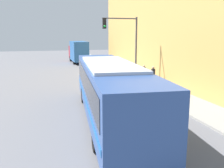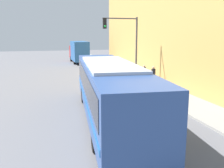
{
  "view_description": "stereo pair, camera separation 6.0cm",
  "coord_description": "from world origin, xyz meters",
  "px_view_note": "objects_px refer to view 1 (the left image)",
  "views": [
    {
      "loc": [
        -3.25,
        -10.39,
        4.51
      ],
      "look_at": [
        1.09,
        4.77,
        1.34
      ],
      "focal_mm": 40.0,
      "sensor_mm": 36.0,
      "label": 1
    },
    {
      "loc": [
        -3.19,
        -10.41,
        4.51
      ],
      "look_at": [
        1.09,
        4.77,
        1.34
      ],
      "focal_mm": 40.0,
      "sensor_mm": 36.0,
      "label": 2
    }
  ],
  "objects_px": {
    "pedestrian_mid_block": "(144,74)",
    "city_bus": "(109,87)",
    "traffic_light_pole": "(125,38)",
    "parking_meter": "(149,78)",
    "fire_hydrant": "(176,97)",
    "pedestrian_near_corner": "(153,76)",
    "delivery_truck": "(78,51)"
  },
  "relations": [
    {
      "from": "city_bus",
      "to": "pedestrian_mid_block",
      "type": "bearing_deg",
      "value": 62.57
    },
    {
      "from": "parking_meter",
      "to": "pedestrian_near_corner",
      "type": "bearing_deg",
      "value": 43.29
    },
    {
      "from": "delivery_truck",
      "to": "parking_meter",
      "type": "height_order",
      "value": "delivery_truck"
    },
    {
      "from": "pedestrian_near_corner",
      "to": "pedestrian_mid_block",
      "type": "xyz_separation_m",
      "value": [
        0.03,
        2.02,
        -0.08
      ]
    },
    {
      "from": "city_bus",
      "to": "delivery_truck",
      "type": "relative_size",
      "value": 1.66
    },
    {
      "from": "city_bus",
      "to": "fire_hydrant",
      "type": "bearing_deg",
      "value": 25.37
    },
    {
      "from": "parking_meter",
      "to": "pedestrian_mid_block",
      "type": "bearing_deg",
      "value": 76.24
    },
    {
      "from": "city_bus",
      "to": "parking_meter",
      "type": "xyz_separation_m",
      "value": [
        5.01,
        6.06,
        -0.76
      ]
    },
    {
      "from": "fire_hydrant",
      "to": "pedestrian_near_corner",
      "type": "bearing_deg",
      "value": 82.96
    },
    {
      "from": "pedestrian_mid_block",
      "to": "city_bus",
      "type": "bearing_deg",
      "value": -123.13
    },
    {
      "from": "fire_hydrant",
      "to": "parking_meter",
      "type": "height_order",
      "value": "parking_meter"
    },
    {
      "from": "traffic_light_pole",
      "to": "pedestrian_mid_block",
      "type": "relative_size",
      "value": 3.66
    },
    {
      "from": "fire_hydrant",
      "to": "parking_meter",
      "type": "bearing_deg",
      "value": 90.0
    },
    {
      "from": "delivery_truck",
      "to": "pedestrian_mid_block",
      "type": "height_order",
      "value": "delivery_truck"
    },
    {
      "from": "city_bus",
      "to": "pedestrian_mid_block",
      "type": "distance_m",
      "value": 10.35
    },
    {
      "from": "city_bus",
      "to": "traffic_light_pole",
      "type": "distance_m",
      "value": 10.57
    },
    {
      "from": "delivery_truck",
      "to": "traffic_light_pole",
      "type": "height_order",
      "value": "traffic_light_pole"
    },
    {
      "from": "pedestrian_near_corner",
      "to": "pedestrian_mid_block",
      "type": "distance_m",
      "value": 2.02
    },
    {
      "from": "pedestrian_mid_block",
      "to": "parking_meter",
      "type": "bearing_deg",
      "value": -103.76
    },
    {
      "from": "parking_meter",
      "to": "fire_hydrant",
      "type": "bearing_deg",
      "value": -90.0
    },
    {
      "from": "fire_hydrant",
      "to": "pedestrian_mid_block",
      "type": "relative_size",
      "value": 0.47
    },
    {
      "from": "delivery_truck",
      "to": "traffic_light_pole",
      "type": "xyz_separation_m",
      "value": [
        1.71,
        -17.74,
        2.31
      ]
    },
    {
      "from": "city_bus",
      "to": "pedestrian_near_corner",
      "type": "distance_m",
      "value": 8.71
    },
    {
      "from": "traffic_light_pole",
      "to": "parking_meter",
      "type": "distance_m",
      "value": 4.68
    },
    {
      "from": "fire_hydrant",
      "to": "traffic_light_pole",
      "type": "relative_size",
      "value": 0.13
    },
    {
      "from": "city_bus",
      "to": "pedestrian_mid_block",
      "type": "height_order",
      "value": "city_bus"
    },
    {
      "from": "parking_meter",
      "to": "city_bus",
      "type": "bearing_deg",
      "value": -129.57
    },
    {
      "from": "traffic_light_pole",
      "to": "pedestrian_near_corner",
      "type": "distance_m",
      "value": 4.47
    },
    {
      "from": "traffic_light_pole",
      "to": "pedestrian_mid_block",
      "type": "xyz_separation_m",
      "value": [
        1.54,
        -0.82,
        -3.18
      ]
    },
    {
      "from": "fire_hydrant",
      "to": "pedestrian_mid_block",
      "type": "bearing_deg",
      "value": 84.73
    },
    {
      "from": "city_bus",
      "to": "fire_hydrant",
      "type": "relative_size",
      "value": 16.69
    },
    {
      "from": "traffic_light_pole",
      "to": "parking_meter",
      "type": "xyz_separation_m",
      "value": [
        0.91,
        -3.4,
        -3.08
      ]
    }
  ]
}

